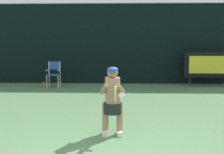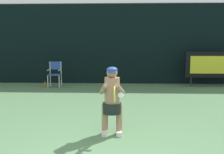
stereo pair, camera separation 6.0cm
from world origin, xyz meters
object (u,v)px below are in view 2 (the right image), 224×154
scoreboard (211,65)px  water_bottle (45,85)px  tennis_racket (115,94)px  umpire_chair (55,73)px  tennis_player (112,99)px

scoreboard → water_bottle: (-7.07, -0.58, -0.82)m
tennis_racket → umpire_chair: bearing=94.8°
tennis_racket → tennis_player: bearing=78.9°
scoreboard → umpire_chair: 6.70m
water_bottle → tennis_player: (3.07, -5.60, 0.64)m
tennis_player → tennis_racket: bearing=-82.4°
scoreboard → tennis_racket: (-3.93, -6.69, 0.01)m
scoreboard → umpire_chair: size_ratio=2.04×
tennis_player → water_bottle: bearing=118.7°
umpire_chair → tennis_racket: size_ratio=1.79×
scoreboard → umpire_chair: (-6.68, -0.37, -0.33)m
water_bottle → tennis_player: tennis_player is taller
water_bottle → tennis_racket: bearing=-62.8°
umpire_chair → scoreboard: bearing=3.2°
tennis_player → tennis_racket: tennis_player is taller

